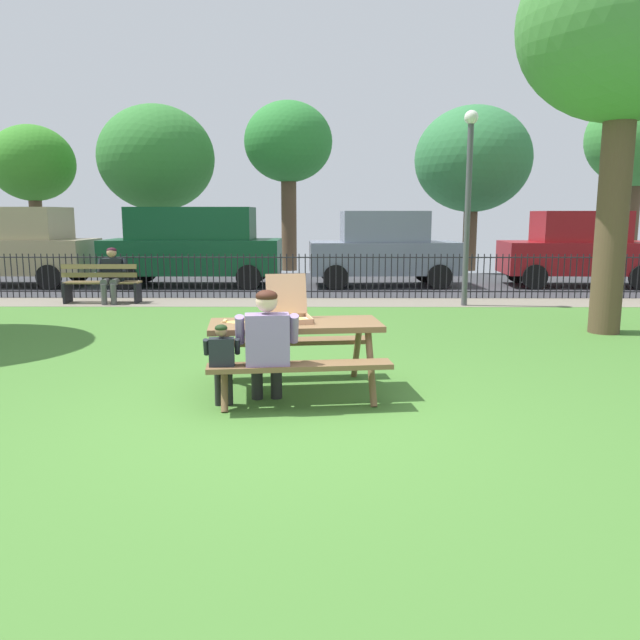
{
  "coord_description": "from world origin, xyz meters",
  "views": [
    {
      "loc": [
        0.36,
        -5.64,
        1.9
      ],
      "look_at": [
        0.32,
        1.07,
        0.75
      ],
      "focal_mm": 34.84,
      "sensor_mm": 36.0,
      "label": 1
    }
  ],
  "objects_px": {
    "parked_car_far_left": "(4,245)",
    "far_tree_midleft": "(157,159)",
    "far_tree_center": "(288,145)",
    "pizza_box_open": "(289,312)",
    "pizza_slice_on_table": "(234,321)",
    "person_on_park_bench": "(112,273)",
    "parked_car_center": "(384,248)",
    "parked_car_left": "(193,245)",
    "parked_car_right": "(578,248)",
    "tree_midground_right": "(627,27)",
    "picnic_table_foreground": "(295,338)",
    "child_at_table": "(222,358)",
    "lamp_post_walkway": "(469,188)",
    "far_tree_midright": "(473,160)",
    "park_bench_left": "(102,284)",
    "adult_at_table": "(267,343)",
    "far_tree_left": "(32,165)",
    "far_tree_right": "(640,139)"
  },
  "relations": [
    {
      "from": "parked_car_far_left",
      "to": "far_tree_midleft",
      "type": "relative_size",
      "value": 0.85
    },
    {
      "from": "far_tree_center",
      "to": "pizza_box_open",
      "type": "bearing_deg",
      "value": -86.82
    },
    {
      "from": "pizza_slice_on_table",
      "to": "person_on_park_bench",
      "type": "relative_size",
      "value": 0.22
    },
    {
      "from": "parked_car_center",
      "to": "parked_car_left",
      "type": "bearing_deg",
      "value": -180.0
    },
    {
      "from": "parked_car_right",
      "to": "pizza_slice_on_table",
      "type": "bearing_deg",
      "value": -127.33
    },
    {
      "from": "person_on_park_bench",
      "to": "far_tree_midleft",
      "type": "height_order",
      "value": "far_tree_midleft"
    },
    {
      "from": "pizza_box_open",
      "to": "tree_midground_right",
      "type": "relative_size",
      "value": 0.1
    },
    {
      "from": "picnic_table_foreground",
      "to": "child_at_table",
      "type": "distance_m",
      "value": 0.92
    },
    {
      "from": "pizza_box_open",
      "to": "parked_car_far_left",
      "type": "height_order",
      "value": "parked_car_far_left"
    },
    {
      "from": "lamp_post_walkway",
      "to": "far_tree_midright",
      "type": "xyz_separation_m",
      "value": [
        1.99,
        8.29,
        1.25
      ]
    },
    {
      "from": "parked_car_left",
      "to": "far_tree_midright",
      "type": "relative_size",
      "value": 0.85
    },
    {
      "from": "child_at_table",
      "to": "parked_car_center",
      "type": "height_order",
      "value": "parked_car_center"
    },
    {
      "from": "pizza_slice_on_table",
      "to": "tree_midground_right",
      "type": "distance_m",
      "value": 7.57
    },
    {
      "from": "far_tree_midleft",
      "to": "far_tree_center",
      "type": "distance_m",
      "value": 4.42
    },
    {
      "from": "park_bench_left",
      "to": "lamp_post_walkway",
      "type": "relative_size",
      "value": 0.41
    },
    {
      "from": "pizza_box_open",
      "to": "far_tree_midleft",
      "type": "xyz_separation_m",
      "value": [
        -5.22,
        14.68,
        2.85
      ]
    },
    {
      "from": "lamp_post_walkway",
      "to": "far_tree_midleft",
      "type": "relative_size",
      "value": 0.72
    },
    {
      "from": "adult_at_table",
      "to": "parked_car_far_left",
      "type": "height_order",
      "value": "parked_car_far_left"
    },
    {
      "from": "person_on_park_bench",
      "to": "lamp_post_walkway",
      "type": "relative_size",
      "value": 0.3
    },
    {
      "from": "person_on_park_bench",
      "to": "tree_midground_right",
      "type": "relative_size",
      "value": 0.19
    },
    {
      "from": "lamp_post_walkway",
      "to": "tree_midground_right",
      "type": "distance_m",
      "value": 4.09
    },
    {
      "from": "pizza_slice_on_table",
      "to": "far_tree_midleft",
      "type": "xyz_separation_m",
      "value": [
        -4.64,
        14.76,
        2.94
      ]
    },
    {
      "from": "adult_at_table",
      "to": "parked_car_right",
      "type": "distance_m",
      "value": 12.89
    },
    {
      "from": "adult_at_table",
      "to": "far_tree_left",
      "type": "bearing_deg",
      "value": 121.03
    },
    {
      "from": "tree_midground_right",
      "to": "far_tree_right",
      "type": "relative_size",
      "value": 1.05
    },
    {
      "from": "far_tree_right",
      "to": "far_tree_midright",
      "type": "bearing_deg",
      "value": -180.0
    },
    {
      "from": "child_at_table",
      "to": "parked_car_center",
      "type": "xyz_separation_m",
      "value": [
        2.56,
        10.7,
        0.49
      ]
    },
    {
      "from": "picnic_table_foreground",
      "to": "pizza_slice_on_table",
      "type": "xyz_separation_m",
      "value": [
        -0.65,
        0.02,
        0.18
      ]
    },
    {
      "from": "person_on_park_bench",
      "to": "parked_car_left",
      "type": "bearing_deg",
      "value": 71.48
    },
    {
      "from": "adult_at_table",
      "to": "parked_car_left",
      "type": "xyz_separation_m",
      "value": [
        -2.92,
        10.63,
        0.44
      ]
    },
    {
      "from": "parked_car_far_left",
      "to": "parked_car_right",
      "type": "height_order",
      "value": "parked_car_far_left"
    },
    {
      "from": "pizza_slice_on_table",
      "to": "parked_car_left",
      "type": "bearing_deg",
      "value": 104.08
    },
    {
      "from": "parked_car_right",
      "to": "far_tree_right",
      "type": "height_order",
      "value": "far_tree_right"
    },
    {
      "from": "parked_car_left",
      "to": "far_tree_center",
      "type": "xyz_separation_m",
      "value": [
        2.28,
        4.69,
        3.07
      ]
    },
    {
      "from": "park_bench_left",
      "to": "tree_midground_right",
      "type": "relative_size",
      "value": 0.26
    },
    {
      "from": "adult_at_table",
      "to": "far_tree_right",
      "type": "distance_m",
      "value": 19.2
    },
    {
      "from": "person_on_park_bench",
      "to": "tree_midground_right",
      "type": "bearing_deg",
      "value": -20.17
    },
    {
      "from": "lamp_post_walkway",
      "to": "parked_car_far_left",
      "type": "distance_m",
      "value": 12.09
    },
    {
      "from": "far_tree_midright",
      "to": "child_at_table",
      "type": "bearing_deg",
      "value": -111.04
    },
    {
      "from": "pizza_box_open",
      "to": "far_tree_left",
      "type": "xyz_separation_m",
      "value": [
        -9.39,
        14.68,
        2.67
      ]
    },
    {
      "from": "child_at_table",
      "to": "parked_car_far_left",
      "type": "distance_m",
      "value": 13.11
    },
    {
      "from": "far_tree_left",
      "to": "far_tree_center",
      "type": "relative_size",
      "value": 0.87
    },
    {
      "from": "picnic_table_foreground",
      "to": "far_tree_right",
      "type": "xyz_separation_m",
      "value": [
        10.72,
        14.78,
        3.74
      ]
    },
    {
      "from": "picnic_table_foreground",
      "to": "child_at_table",
      "type": "relative_size",
      "value": 2.27
    },
    {
      "from": "tree_midground_right",
      "to": "far_tree_midleft",
      "type": "relative_size",
      "value": 1.14
    },
    {
      "from": "picnic_table_foreground",
      "to": "parked_car_center",
      "type": "relative_size",
      "value": 0.49
    },
    {
      "from": "child_at_table",
      "to": "far_tree_right",
      "type": "bearing_deg",
      "value": 53.47
    },
    {
      "from": "picnic_table_foreground",
      "to": "parked_car_right",
      "type": "bearing_deg",
      "value": 55.12
    },
    {
      "from": "person_on_park_bench",
      "to": "lamp_post_walkway",
      "type": "height_order",
      "value": "lamp_post_walkway"
    },
    {
      "from": "park_bench_left",
      "to": "lamp_post_walkway",
      "type": "height_order",
      "value": "lamp_post_walkway"
    }
  ]
}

